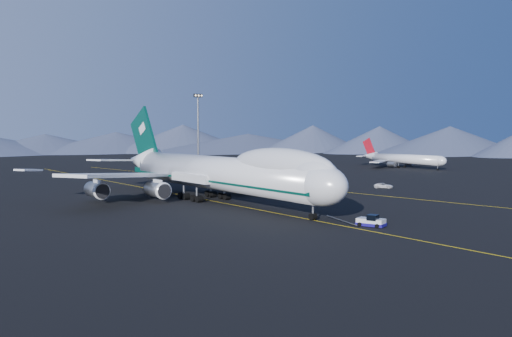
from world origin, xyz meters
TOP-DOWN VIEW (x-y plane):
  - ground at (0.00, 0.00)m, footprint 500.00×500.00m
  - taxiway_line_main at (0.00, 0.00)m, footprint 0.25×220.00m
  - taxiway_line_side at (30.00, 10.00)m, footprint 28.08×198.09m
  - mountain_ridge at (124.84, 10.92)m, footprint 374.91×567.11m
  - boeing_747 at (0.00, 0.03)m, footprint 59.62×72.43m
  - pushback_tug at (3.00, -35.68)m, footprint 3.35×4.56m
  - second_jet at (103.67, 39.22)m, footprint 32.57×36.79m
  - service_van at (45.03, -2.22)m, footprint 4.13×4.82m
  - floodlight_mast at (43.21, 79.08)m, footprint 3.21×2.40m

SIDE VIEW (x-z plane):
  - ground at x=0.00m, z-range 0.00..0.00m
  - taxiway_line_main at x=0.00m, z-range 0.01..0.01m
  - taxiway_line_side at x=30.00m, z-range 0.01..0.01m
  - pushback_tug at x=3.00m, z-range -0.33..1.45m
  - service_van at x=45.03m, z-range 0.00..1.23m
  - second_jet at x=103.67m, z-range -2.07..8.40m
  - boeing_747 at x=0.00m, z-range -3.87..15.50m
  - mountain_ridge at x=124.84m, z-range 0.00..12.00m
  - floodlight_mast at x=43.21m, z-range 0.17..26.12m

